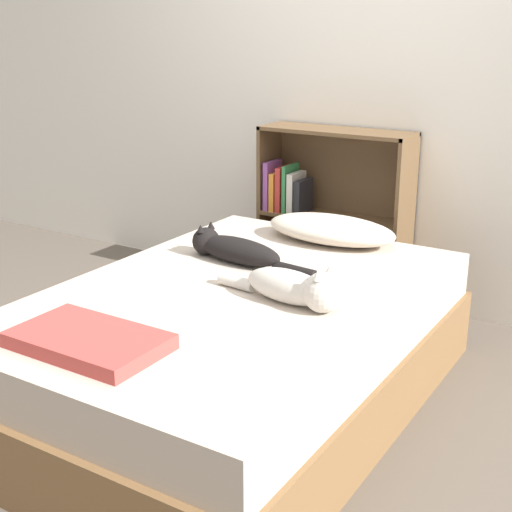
{
  "coord_description": "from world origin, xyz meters",
  "views": [
    {
      "loc": [
        1.43,
        -2.16,
        1.48
      ],
      "look_at": [
        0.0,
        0.15,
        0.58
      ],
      "focal_mm": 50.0,
      "sensor_mm": 36.0,
      "label": 1
    }
  ],
  "objects": [
    {
      "name": "ground_plane",
      "position": [
        0.0,
        0.0,
        0.0
      ],
      "size": [
        8.0,
        8.0,
        0.0
      ],
      "primitive_type": "plane",
      "color": "brown"
    },
    {
      "name": "wall_back",
      "position": [
        0.0,
        1.39,
        1.25
      ],
      "size": [
        8.0,
        0.06,
        2.5
      ],
      "color": "white",
      "rests_on": "ground_plane"
    },
    {
      "name": "bed",
      "position": [
        0.0,
        0.0,
        0.24
      ],
      "size": [
        1.32,
        1.94,
        0.48
      ],
      "color": "brown",
      "rests_on": "ground_plane"
    },
    {
      "name": "pillow",
      "position": [
        0.02,
        0.78,
        0.55
      ],
      "size": [
        0.64,
        0.32,
        0.12
      ],
      "color": "beige",
      "rests_on": "bed"
    },
    {
      "name": "cat_light",
      "position": [
        0.27,
        -0.01,
        0.55
      ],
      "size": [
        0.55,
        0.17,
        0.17
      ],
      "rotation": [
        0.0,
        0.0,
        6.19
      ],
      "color": "beige",
      "rests_on": "bed"
    },
    {
      "name": "cat_dark",
      "position": [
        -0.2,
        0.29,
        0.54
      ],
      "size": [
        0.64,
        0.18,
        0.15
      ],
      "rotation": [
        0.0,
        0.0,
        3.03
      ],
      "color": "black",
      "rests_on": "bed"
    },
    {
      "name": "bookshelf",
      "position": [
        -0.22,
        1.26,
        0.49
      ],
      "size": [
        0.82,
        0.26,
        0.95
      ],
      "color": "brown",
      "rests_on": "ground_plane"
    },
    {
      "name": "blanket_fold",
      "position": [
        -0.12,
        -0.68,
        0.51
      ],
      "size": [
        0.5,
        0.3,
        0.05
      ],
      "color": "#B2423D",
      "rests_on": "bed"
    }
  ]
}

